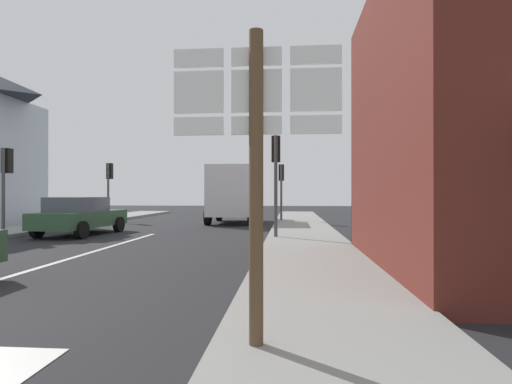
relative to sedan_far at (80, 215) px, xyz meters
The scene contains 10 objects.
ground_plane 3.15m from the sedan_far, 27.32° to the right, with size 80.00×80.00×0.00m, color #232326.
sidewalk_right 9.31m from the sedan_far, 21.51° to the right, with size 2.62×44.00×0.14m, color gray.
lane_centre_stripe 6.10m from the sedan_far, 63.29° to the right, with size 0.16×12.00×0.01m, color silver.
sedan_far is the anchor object (origin of this frame).
delivery_truck 8.56m from the sedan_far, 53.70° to the left, with size 2.48×5.00×3.05m.
route_sign_post 13.83m from the sedan_far, 55.57° to the right, with size 1.66×0.14×3.20m.
traffic_light_near_left 2.98m from the sedan_far, 152.07° to the right, with size 0.30×0.49×3.26m.
traffic_light_near_right 7.94m from the sedan_far, ahead, with size 0.30×0.49×3.60m.
traffic_light_far_left 7.95m from the sedan_far, 106.37° to the left, with size 0.30×0.49×3.34m.
traffic_light_far_right 10.91m from the sedan_far, 44.99° to the left, with size 0.30×0.49×3.22m.
Camera 1 is at (5.40, -3.98, 1.61)m, focal length 29.02 mm.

